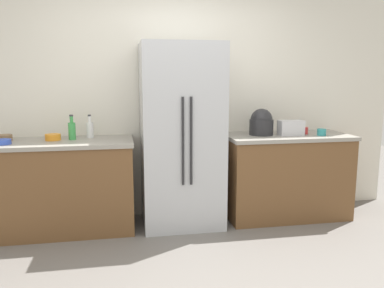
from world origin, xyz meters
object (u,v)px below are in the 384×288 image
at_px(bowl_c, 4,138).
at_px(rice_cooker, 261,123).
at_px(bottle_a, 90,129).
at_px(bottle_b, 72,130).
at_px(bowl_b, 3,142).
at_px(cup_b, 321,132).
at_px(toaster, 291,128).
at_px(cup_a, 304,131).
at_px(bowl_a, 53,137).
at_px(refrigerator, 182,136).

bearing_deg(bowl_c, rice_cooker, -1.63).
bearing_deg(bowl_c, bottle_a, 3.77).
relative_size(rice_cooker, bottle_b, 1.14).
height_order(bottle_a, bowl_b, bottle_a).
distance_m(bottle_a, bowl_b, 0.83).
distance_m(cup_b, bowl_c, 3.28).
bearing_deg(bowl_b, cup_b, -0.38).
bearing_deg(toaster, cup_a, 20.01).
relative_size(cup_a, bowl_c, 0.56).
distance_m(bottle_b, cup_a, 2.49).
bearing_deg(toaster, bowl_c, 176.88).
distance_m(cup_a, cup_b, 0.20).
height_order(bowl_a, bowl_b, bowl_a).
bearing_deg(bowl_c, bowl_a, -6.27).
height_order(refrigerator, bottle_a, refrigerator).
relative_size(cup_b, bowl_a, 0.62).
bearing_deg(bowl_c, cup_b, -4.16).
bearing_deg(bowl_a, bottle_b, 3.24).
distance_m(cup_b, bowl_b, 3.23).
xyz_separation_m(rice_cooker, bottle_a, (-1.83, 0.13, -0.04)).
xyz_separation_m(toaster, cup_a, (0.19, 0.07, -0.04)).
relative_size(refrigerator, cup_a, 23.05).
bearing_deg(bowl_b, bowl_a, 21.21).
xyz_separation_m(cup_b, bowl_b, (-3.23, 0.02, -0.01)).
relative_size(bottle_a, cup_a, 2.94).
distance_m(bowl_a, bowl_b, 0.46).
bearing_deg(bowl_a, bowl_c, 173.73).
relative_size(cup_b, bowl_c, 0.65).
relative_size(toaster, bowl_a, 1.72).
relative_size(refrigerator, cup_b, 19.85).
xyz_separation_m(bottle_a, cup_a, (2.32, -0.15, -0.05)).
height_order(toaster, bowl_a, toaster).
xyz_separation_m(toaster, cup_b, (0.32, -0.08, -0.05)).
height_order(refrigerator, bowl_c, refrigerator).
distance_m(rice_cooker, bowl_a, 2.18).
xyz_separation_m(bottle_b, cup_a, (2.49, -0.05, -0.06)).
bearing_deg(bowl_c, bowl_b, -79.19).
relative_size(refrigerator, bottle_b, 7.49).
bearing_deg(refrigerator, bottle_a, 169.10).
relative_size(toaster, bowl_b, 1.74).
height_order(bottle_a, bowl_c, bottle_a).
xyz_separation_m(refrigerator, toaster, (1.20, -0.03, 0.06)).
height_order(toaster, cup_b, toaster).
relative_size(bowl_a, bowl_c, 1.04).
height_order(rice_cooker, bottle_b, rice_cooker).
bearing_deg(bowl_c, cup_a, -1.66).
height_order(toaster, cup_a, toaster).
xyz_separation_m(toaster, bowl_c, (-2.95, 0.16, -0.05)).
bearing_deg(refrigerator, bottle_b, 175.59).
distance_m(rice_cooker, cup_b, 0.65).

